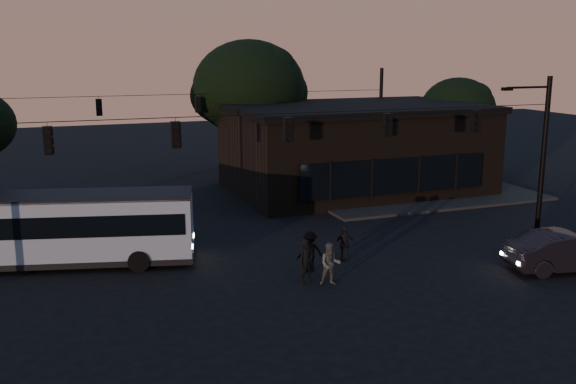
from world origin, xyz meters
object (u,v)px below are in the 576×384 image
object	(u,v)px
pedestrian_b	(330,264)
pedestrian_c	(345,244)
bus	(62,226)
building	(354,147)
pedestrian_a	(306,262)
car	(568,251)
pedestrian_d	(310,251)

from	to	relation	value
pedestrian_b	pedestrian_c	xyz separation A→B (m)	(1.71, 2.31, -0.05)
pedestrian_c	bus	bearing A→B (deg)	-10.27
building	pedestrian_a	world-z (taller)	building
car	pedestrian_a	world-z (taller)	pedestrian_a
building	pedestrian_a	size ratio (longest dim) A/B	8.98
pedestrian_b	car	bearing A→B (deg)	6.91
car	pedestrian_b	distance (m)	9.73
building	pedestrian_b	distance (m)	17.33
pedestrian_d	bus	bearing A→B (deg)	-24.35
bus	pedestrian_b	xyz separation A→B (m)	(9.30, -5.95, -0.86)
bus	pedestrian_c	world-z (taller)	bus
car	pedestrian_d	xyz separation A→B (m)	(-9.67, 3.57, 0.02)
bus	pedestrian_c	size ratio (longest dim) A/B	7.14
building	pedestrian_d	bearing A→B (deg)	-122.76
pedestrian_c	pedestrian_d	size ratio (longest dim) A/B	0.92
building	car	bearing A→B (deg)	-86.31
bus	pedestrian_d	world-z (taller)	bus
pedestrian_a	pedestrian_d	xyz separation A→B (m)	(0.66, 1.22, -0.03)
pedestrian_d	pedestrian_a	bearing A→B (deg)	62.40
pedestrian_c	pedestrian_d	distance (m)	1.95
pedestrian_a	pedestrian_c	bearing A→B (deg)	24.32
pedestrian_c	pedestrian_a	bearing A→B (deg)	44.72
building	bus	xyz separation A→B (m)	(-17.75, -9.06, -1.03)
building	car	xyz separation A→B (m)	(1.09, -16.91, -1.91)
pedestrian_b	pedestrian_c	size ratio (longest dim) A/B	1.07
pedestrian_b	pedestrian_d	size ratio (longest dim) A/B	0.99
bus	pedestrian_d	distance (m)	10.15
building	pedestrian_c	bearing A→B (deg)	-117.97
car	pedestrian_c	world-z (taller)	car
pedestrian_a	pedestrian_b	size ratio (longest dim) A/B	1.05
building	car	world-z (taller)	building
building	pedestrian_c	distance (m)	14.51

